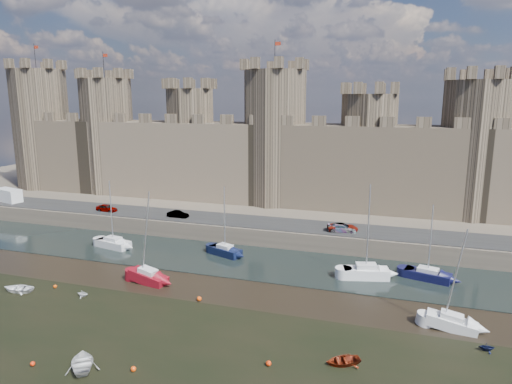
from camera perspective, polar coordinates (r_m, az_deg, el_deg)
ground at (r=42.82m, az=-18.99°, el=-18.23°), size 160.00×160.00×0.00m
water_channel at (r=61.76m, az=-5.61°, el=-8.11°), size 160.00×12.00×0.08m
quay at (r=94.33m, az=2.99°, el=-0.33°), size 160.00×60.00×2.50m
road at (r=69.87m, az=-2.42°, el=-3.54°), size 160.00×7.00×0.10m
castle at (r=81.41m, az=0.48°, el=5.19°), size 108.50×11.00×29.00m
car_0 at (r=78.94m, az=-18.17°, el=-1.91°), size 3.75×1.79×1.24m
car_1 at (r=72.28m, az=-9.74°, el=-2.77°), size 3.40×1.26×1.11m
car_2 at (r=64.82m, az=10.70°, el=-4.48°), size 4.16×2.17×1.15m
car_3 at (r=65.18m, az=10.77°, el=-4.37°), size 4.66×3.06×1.19m
van at (r=93.16m, az=-28.54°, el=-0.38°), size 5.82×3.47×2.38m
sailboat_0 at (r=68.04m, az=-17.41°, el=-6.08°), size 5.44×2.96×9.63m
sailboat_1 at (r=62.01m, az=-3.90°, el=-7.29°), size 5.05×3.39×9.43m
sailboat_2 at (r=55.86m, az=13.58°, el=-9.66°), size 5.55×3.22×11.26m
sailboat_3 at (r=57.65m, az=20.67°, el=-9.60°), size 5.46×3.25×8.97m
sailboat_4 at (r=54.72m, az=-13.34°, el=-10.22°), size 4.87×2.54×10.83m
sailboat_5 at (r=47.16m, az=23.24°, el=-14.69°), size 4.66×2.26×9.68m
dinghy_2 at (r=40.90m, az=-20.84°, el=-19.29°), size 4.22×4.41×0.74m
dinghy_3 at (r=53.34m, az=-20.86°, el=-11.79°), size 1.32×1.15×0.68m
dinghy_4 at (r=39.48m, az=10.79°, el=-20.03°), size 3.40×3.04×0.58m
dinghy_6 at (r=57.48m, az=-27.58°, el=-10.67°), size 3.70×2.97×0.68m
dinghy_7 at (r=44.92m, az=26.88°, el=-16.91°), size 1.61×1.48×0.71m
buoy_1 at (r=56.77m, az=-23.82°, el=-10.75°), size 0.41×0.41×0.41m
buoy_2 at (r=39.25m, az=-15.08°, el=-20.58°), size 0.43×0.43×0.43m
buoy_3 at (r=49.43m, az=-7.12°, el=-13.11°), size 0.50×0.50×0.50m
buoy_4 at (r=42.60m, az=-26.14°, el=-18.71°), size 0.39×0.39×0.39m
buoy_5 at (r=38.72m, az=1.58°, el=-20.62°), size 0.44×0.44×0.44m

